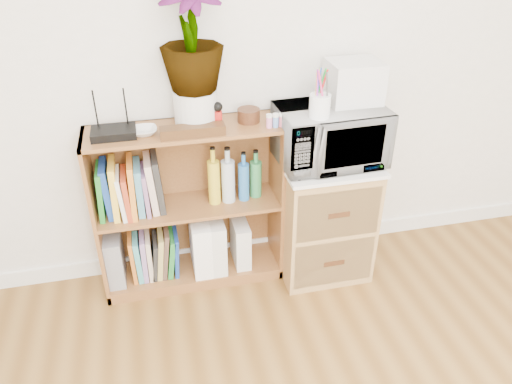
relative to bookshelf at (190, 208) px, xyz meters
name	(u,v)px	position (x,y,z in m)	size (l,w,h in m)	color
skirting_board	(247,246)	(0.35, 0.14, -0.42)	(4.00, 0.02, 0.10)	white
bookshelf	(190,208)	(0.00, 0.00, 0.00)	(1.00, 0.30, 0.95)	brown
wicker_unit	(322,217)	(0.75, -0.08, -0.12)	(0.50, 0.45, 0.70)	#9E7542
microwave	(330,135)	(0.75, -0.08, 0.40)	(0.55, 0.37, 0.30)	white
pen_cup	(320,106)	(0.64, -0.18, 0.60)	(0.10, 0.10, 0.11)	white
small_appliance	(354,82)	(0.88, -0.02, 0.65)	(0.27, 0.22, 0.21)	silver
router	(114,133)	(-0.33, -0.02, 0.49)	(0.21, 0.14, 0.04)	black
white_bowl	(144,131)	(-0.19, -0.03, 0.49)	(0.13, 0.13, 0.03)	silver
plant_pot	(196,108)	(0.07, 0.02, 0.57)	(0.22, 0.22, 0.18)	silver
potted_plant	(191,34)	(0.07, 0.02, 0.93)	(0.30, 0.30, 0.53)	#2F7632
trinket_box	(193,131)	(0.04, -0.10, 0.50)	(0.31, 0.08, 0.05)	#341F0E
kokeshi_doll	(218,120)	(0.17, -0.04, 0.52)	(0.04, 0.04, 0.09)	red
wooden_bowl	(249,115)	(0.34, 0.01, 0.51)	(0.12, 0.12, 0.07)	#381D0F
paint_jars	(276,122)	(0.45, -0.09, 0.50)	(0.10, 0.04, 0.05)	#CC7197
file_box	(115,256)	(-0.43, 0.00, -0.26)	(0.09, 0.24, 0.30)	gray
magazine_holder_left	(200,244)	(0.04, -0.01, -0.24)	(0.10, 0.26, 0.33)	white
magazine_holder_mid	(215,242)	(0.13, -0.01, -0.24)	(0.10, 0.26, 0.32)	silver
magazine_holder_right	(240,242)	(0.28, -0.01, -0.27)	(0.09, 0.22, 0.27)	silver
cookbooks	(130,188)	(-0.30, 0.00, 0.17)	(0.34, 0.20, 0.31)	#228127
liquor_bottles	(233,175)	(0.25, 0.00, 0.17)	(0.30, 0.07, 0.32)	gold
lower_books	(154,253)	(-0.22, 0.00, -0.27)	(0.27, 0.19, 0.30)	#C16622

